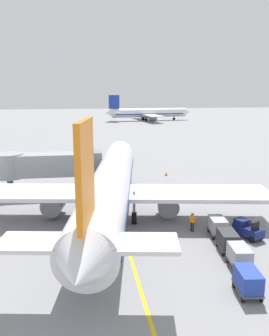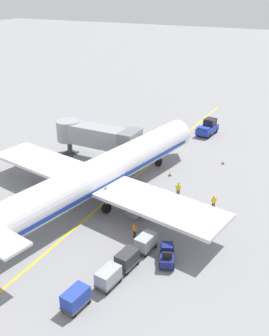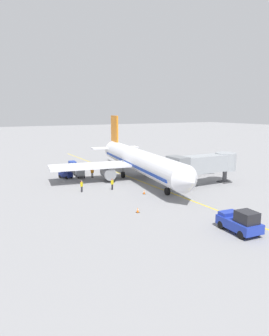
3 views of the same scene
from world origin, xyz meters
name	(u,v)px [view 1 (image 1 of 3)]	position (x,y,z in m)	size (l,w,h in m)	color
ground_plane	(116,209)	(0.00, 0.00, 0.00)	(400.00, 400.00, 0.00)	gray
gate_lead_in_line	(116,209)	(0.00, 0.00, 0.00)	(0.24, 80.00, 0.01)	gold
parked_airliner	(110,185)	(-0.71, -2.23, 3.19)	(30.45, 37.24, 10.63)	silver
jet_bridge	(50,165)	(-7.13, 7.05, 3.45)	(12.42, 3.50, 4.98)	#93999E
pushback_tractor	(120,156)	(3.11, 23.91, 1.10)	(2.61, 4.59, 2.40)	#1E339E
baggage_tug_lead	(247,229)	(10.16, -8.84, 0.71)	(2.08, 2.77, 1.62)	navy
baggage_cart_front	(218,225)	(7.81, -8.22, 0.95)	(1.53, 2.96, 1.58)	#4C4C51
baggage_cart_second_in_train	(228,240)	(7.47, -11.10, 0.95)	(1.53, 2.96, 1.58)	#4C4C51
baggage_cart_third_in_train	(239,255)	(7.21, -13.73, 0.95)	(1.53, 2.96, 1.58)	#4C4C51
baggage_cart_tail_end	(248,280)	(6.30, -16.87, 0.95)	(1.53, 2.96, 1.58)	#4C4C51
ground_crew_wing_walker	(213,192)	(11.07, 1.55, 0.95)	(0.59, 0.56, 1.69)	#232328
ground_crew_loader	(172,191)	(6.62, 2.53, 0.95)	(0.66, 0.46, 1.69)	#232328
ground_crew_marshaller	(192,221)	(6.00, -6.96, 0.95)	(0.57, 0.58, 1.69)	#232328
safety_cone_nose_left	(140,187)	(3.74, 6.99, 0.29)	(0.36, 0.36, 0.59)	black
safety_cone_nose_right	(166,173)	(8.67, 13.68, 0.29)	(0.36, 0.36, 0.59)	black
distant_taxiing_airliner	(148,113)	(23.58, 105.61, 3.03)	(35.47, 28.88, 10.10)	white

